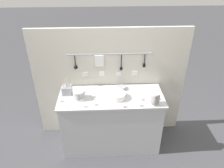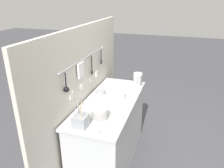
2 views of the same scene
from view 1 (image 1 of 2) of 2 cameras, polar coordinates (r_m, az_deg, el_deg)
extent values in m
plane|color=#424247|center=(3.61, -0.20, -14.87)|extent=(20.00, 20.00, 0.00)
cube|color=#B7BABC|center=(3.04, -0.23, -3.44)|extent=(1.46, 0.59, 0.03)
cube|color=#B7BABC|center=(3.31, -0.22, -9.74)|extent=(1.40, 0.57, 0.86)
cube|color=beige|center=(3.31, -0.48, -0.07)|extent=(2.26, 0.04, 1.75)
cylinder|color=#93969E|center=(3.05, -0.50, 7.85)|extent=(1.15, 0.01, 0.01)
sphere|color=#93969E|center=(3.08, -11.34, 7.50)|extent=(0.02, 0.02, 0.02)
sphere|color=#93969E|center=(3.12, 10.22, 7.92)|extent=(0.02, 0.02, 0.02)
cylinder|color=black|center=(3.10, -9.62, 5.95)|extent=(0.01, 0.01, 0.16)
sphere|color=black|center=(3.14, -9.46, 4.33)|extent=(0.06, 0.06, 0.06)
cylinder|color=#93969E|center=(3.07, -9.74, 7.46)|extent=(0.01, 0.01, 0.02)
cube|color=silver|center=(3.07, -3.35, 6.07)|extent=(0.13, 0.02, 0.17)
cylinder|color=#93969E|center=(3.05, -3.40, 7.67)|extent=(0.01, 0.01, 0.02)
cylinder|color=black|center=(3.09, 2.45, 6.00)|extent=(0.01, 0.01, 0.19)
ellipsoid|color=black|center=(3.14, 2.40, 4.04)|extent=(0.04, 0.02, 0.06)
cylinder|color=#93969E|center=(3.06, 2.47, 7.79)|extent=(0.01, 0.01, 0.02)
cylinder|color=black|center=(3.12, 8.54, 6.42)|extent=(0.01, 0.01, 0.14)
cube|color=black|center=(3.17, 8.40, 4.83)|extent=(0.04, 0.01, 0.06)
cylinder|color=#93969E|center=(3.10, 8.61, 7.82)|extent=(0.01, 0.01, 0.02)
cube|color=white|center=(3.20, -7.02, 2.54)|extent=(0.07, 0.01, 0.07)
cube|color=white|center=(3.19, -2.66, 2.65)|extent=(0.07, 0.01, 0.07)
cube|color=white|center=(3.20, 1.70, 2.75)|extent=(0.07, 0.01, 0.07)
cube|color=white|center=(3.23, 6.02, 2.84)|extent=(0.07, 0.01, 0.07)
cylinder|color=white|center=(3.00, -8.60, -3.47)|extent=(0.15, 0.15, 0.04)
cylinder|color=white|center=(2.99, -8.64, -3.11)|extent=(0.15, 0.15, 0.04)
cylinder|color=white|center=(2.98, -8.67, -2.74)|extent=(0.15, 0.15, 0.04)
cylinder|color=white|center=(2.96, -8.71, -2.37)|extent=(0.15, 0.15, 0.04)
cylinder|color=white|center=(2.95, -8.74, -2.00)|extent=(0.15, 0.15, 0.04)
cylinder|color=white|center=(2.91, 11.04, -4.93)|extent=(0.12, 0.12, 0.04)
cylinder|color=white|center=(2.90, 11.08, -4.55)|extent=(0.12, 0.12, 0.04)
cylinder|color=white|center=(2.89, 11.13, -4.17)|extent=(0.12, 0.12, 0.04)
cylinder|color=white|center=(2.87, 11.18, -3.78)|extent=(0.12, 0.12, 0.04)
cylinder|color=white|center=(2.86, 11.23, -3.39)|extent=(0.12, 0.12, 0.04)
cylinder|color=white|center=(2.85, 11.28, -2.99)|extent=(0.12, 0.12, 0.04)
cylinder|color=white|center=(2.83, 11.32, -2.59)|extent=(0.12, 0.12, 0.04)
cylinder|color=white|center=(2.99, 1.33, -3.61)|extent=(0.23, 0.23, 0.01)
cylinder|color=white|center=(2.98, 1.33, -3.45)|extent=(0.23, 0.23, 0.01)
cylinder|color=white|center=(2.98, 1.34, -3.29)|extent=(0.23, 0.23, 0.01)
cylinder|color=white|center=(2.97, 1.34, -3.12)|extent=(0.23, 0.23, 0.01)
cylinder|color=white|center=(2.97, 1.34, -2.96)|extent=(0.23, 0.23, 0.01)
cylinder|color=white|center=(2.96, 1.34, -2.79)|extent=(0.23, 0.23, 0.01)
cylinder|color=white|center=(2.95, 1.35, -2.63)|extent=(0.23, 0.23, 0.01)
cylinder|color=white|center=(2.95, 1.35, -2.46)|extent=(0.23, 0.23, 0.01)
cylinder|color=#93969E|center=(3.18, 2.58, -0.96)|extent=(0.13, 0.13, 0.04)
cube|color=#93969E|center=(3.11, -11.64, -1.53)|extent=(0.13, 0.13, 0.13)
cylinder|color=#93969E|center=(3.10, -12.50, 0.26)|extent=(0.03, 0.02, 0.19)
cylinder|color=#93969E|center=(3.07, -11.86, 0.01)|extent=(0.02, 0.03, 0.19)
cylinder|color=#C6B793|center=(3.07, -11.48, 0.18)|extent=(0.01, 0.03, 0.20)
cylinder|color=#C6B793|center=(3.05, -12.57, -0.36)|extent=(0.01, 0.01, 0.18)
cylinder|color=#93969E|center=(3.02, -11.86, -0.28)|extent=(0.01, 0.02, 0.21)
cylinder|color=#C6B793|center=(3.06, -11.66, 0.10)|extent=(0.03, 0.03, 0.20)
cylinder|color=#93969E|center=(3.09, -11.03, 0.27)|extent=(0.02, 0.02, 0.18)
cylinder|color=#C6B793|center=(3.04, -12.78, -0.32)|extent=(0.02, 0.02, 0.20)
cylinder|color=#C6B793|center=(3.04, -11.79, 0.06)|extent=(0.03, 0.02, 0.22)
cylinder|color=white|center=(2.84, -7.24, -5.71)|extent=(0.04, 0.04, 0.04)
cylinder|color=white|center=(3.02, 11.81, -3.66)|extent=(0.04, 0.04, 0.04)
cylinder|color=white|center=(2.82, 3.08, -5.79)|extent=(0.04, 0.04, 0.04)
cylinder|color=white|center=(2.86, 7.38, -5.45)|extent=(0.04, 0.04, 0.04)
cylinder|color=white|center=(2.86, -4.53, -5.17)|extent=(0.04, 0.04, 0.04)
cylinder|color=white|center=(2.97, 7.75, -3.85)|extent=(0.04, 0.04, 0.04)
cylinder|color=white|center=(3.01, -5.15, -3.19)|extent=(0.04, 0.04, 0.04)
cylinder|color=white|center=(2.99, -13.30, -4.27)|extent=(0.04, 0.04, 0.04)
camera|label=2|loc=(2.80, -52.47, 8.19)|focal=35.00mm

